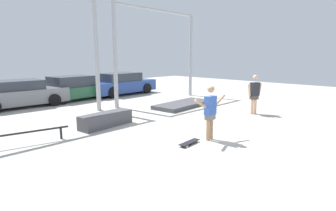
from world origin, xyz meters
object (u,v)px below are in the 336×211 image
object	(u,v)px
skateboarder	(210,110)
grind_box	(106,120)
parked_car_blue	(121,84)
manual_pad	(183,104)
parked_car_green	(74,88)
bystander	(254,93)
grind_rail	(24,134)
skateboard	(189,142)
parked_car_grey	(19,94)

from	to	relation	value
skateboarder	grind_box	xyz separation A→B (m)	(-1.33, 3.58, -0.68)
parked_car_blue	manual_pad	bearing A→B (deg)	-96.29
parked_car_green	bystander	world-z (taller)	bystander
grind_rail	parked_car_blue	world-z (taller)	parked_car_blue
manual_pad	skateboard	bearing A→B (deg)	-137.33
grind_rail	parked_car_grey	distance (m)	6.57
skateboarder	parked_car_green	size ratio (longest dim) A/B	0.39
parked_car_green	skateboarder	bearing A→B (deg)	-98.72
parked_car_blue	grind_box	bearing A→B (deg)	-132.77
skateboarder	parked_car_blue	size ratio (longest dim) A/B	0.36
manual_pad	parked_car_green	distance (m)	6.55
parked_car_grey	parked_car_blue	xyz separation A→B (m)	(6.16, -0.03, 0.04)
manual_pad	parked_car_grey	xyz separation A→B (m)	(-5.83, 5.73, 0.56)
parked_car_green	parked_car_blue	size ratio (longest dim) A/B	0.90
manual_pad	parked_car_green	size ratio (longest dim) A/B	0.80
skateboard	parked_car_blue	world-z (taller)	parked_car_blue
parked_car_green	bystander	size ratio (longest dim) A/B	2.46
skateboard	parked_car_grey	size ratio (longest dim) A/B	0.19
skateboarder	manual_pad	size ratio (longest dim) A/B	0.50
skateboard	grind_box	world-z (taller)	grind_box
grind_box	parked_car_green	size ratio (longest dim) A/B	0.48
manual_pad	parked_car_grey	distance (m)	8.19
grind_rail	manual_pad	bearing A→B (deg)	4.42
grind_box	bystander	xyz separation A→B (m)	(5.67, -2.85, 0.69)
skateboarder	parked_car_grey	distance (m)	10.10
parked_car_green	parked_car_blue	bearing A→B (deg)	-7.85
grind_rail	parked_car_blue	size ratio (longest dim) A/B	0.51
grind_box	parked_car_green	xyz separation A→B (m)	(1.93, 6.36, 0.42)
grind_box	manual_pad	xyz separation A→B (m)	(4.84, 0.51, -0.15)
grind_rail	parked_car_blue	xyz separation A→B (m)	(7.93, 6.28, 0.38)
skateboard	parked_car_grey	xyz separation A→B (m)	(-1.55, 9.67, 0.59)
parked_car_grey	bystander	world-z (taller)	bystander
grind_rail	skateboarder	bearing A→B (deg)	-40.66
parked_car_grey	bystander	size ratio (longest dim) A/B	2.54
grind_box	manual_pad	world-z (taller)	grind_box
grind_box	parked_car_green	bearing A→B (deg)	73.08
parked_car_green	parked_car_blue	world-z (taller)	parked_car_blue
skateboarder	grind_rail	world-z (taller)	skateboarder
skateboard	parked_car_blue	bearing A→B (deg)	59.84
grind_rail	bystander	distance (m)	8.89
grind_box	parked_car_blue	world-z (taller)	parked_car_blue
parked_car_grey	parked_car_blue	bearing A→B (deg)	0.95
skateboarder	skateboard	distance (m)	1.17
manual_pad	parked_car_blue	size ratio (longest dim) A/B	0.72
skateboard	manual_pad	world-z (taller)	manual_pad
skateboarder	grind_box	size ratio (longest dim) A/B	0.82
grind_box	manual_pad	bearing A→B (deg)	6.05
bystander	parked_car_blue	bearing A→B (deg)	-64.06
skateboarder	bystander	world-z (taller)	bystander
skateboard	parked_car_green	bearing A→B (deg)	77.44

